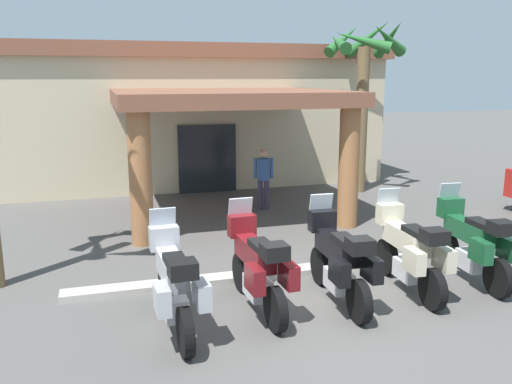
% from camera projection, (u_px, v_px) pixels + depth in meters
% --- Properties ---
extents(ground_plane, '(80.00, 80.00, 0.00)m').
position_uv_depth(ground_plane, '(319.00, 305.00, 8.43)').
color(ground_plane, '#514F4C').
extents(motel_building, '(12.64, 11.82, 4.54)m').
position_uv_depth(motel_building, '(190.00, 112.00, 19.01)').
color(motel_building, beige).
rests_on(motel_building, ground_plane).
extents(motorcycle_silver, '(0.72, 2.21, 1.61)m').
position_uv_depth(motorcycle_silver, '(174.00, 284.00, 7.46)').
color(motorcycle_silver, black).
rests_on(motorcycle_silver, ground_plane).
extents(motorcycle_maroon, '(0.72, 2.21, 1.61)m').
position_uv_depth(motorcycle_maroon, '(258.00, 267.00, 8.12)').
color(motorcycle_maroon, black).
rests_on(motorcycle_maroon, ground_plane).
extents(motorcycle_black, '(0.72, 2.21, 1.61)m').
position_uv_depth(motorcycle_black, '(340.00, 261.00, 8.40)').
color(motorcycle_black, black).
rests_on(motorcycle_black, ground_plane).
extents(motorcycle_cream, '(0.73, 2.21, 1.61)m').
position_uv_depth(motorcycle_cream, '(410.00, 251.00, 8.85)').
color(motorcycle_cream, black).
rests_on(motorcycle_cream, ground_plane).
extents(motorcycle_green, '(0.73, 2.21, 1.61)m').
position_uv_depth(motorcycle_green, '(473.00, 243.00, 9.31)').
color(motorcycle_green, black).
rests_on(motorcycle_green, ground_plane).
extents(pedestrian, '(0.51, 0.32, 1.66)m').
position_uv_depth(pedestrian, '(263.00, 175.00, 14.28)').
color(pedestrian, '#3F334C').
rests_on(pedestrian, ground_plane).
extents(palm_tree_near_portico, '(2.38, 2.48, 5.34)m').
position_uv_depth(palm_tree_near_portico, '(364.00, 67.00, 15.96)').
color(palm_tree_near_portico, brown).
rests_on(palm_tree_near_portico, ground_plane).
extents(curb_strip, '(8.63, 0.36, 0.12)m').
position_uv_depth(curb_strip, '(307.00, 270.00, 9.80)').
color(curb_strip, '#ADA89E').
rests_on(curb_strip, ground_plane).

